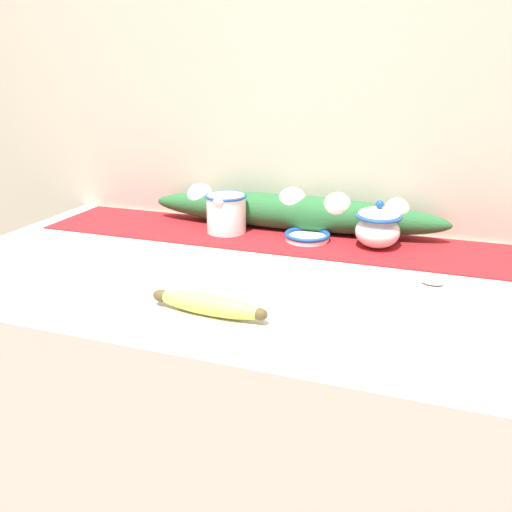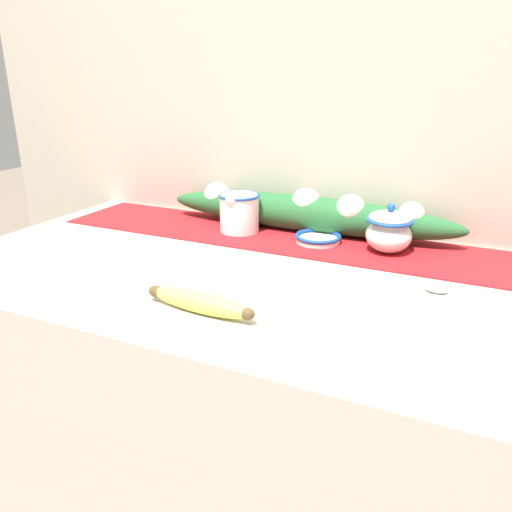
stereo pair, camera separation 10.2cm
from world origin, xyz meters
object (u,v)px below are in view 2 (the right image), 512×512
(small_dish, at_px, (318,238))
(spoon, at_px, (430,289))
(banana, at_px, (199,302))
(sugar_bowl, at_px, (389,230))
(cream_pitcher, at_px, (240,211))

(small_dish, distance_m, spoon, 0.35)
(banana, height_order, spoon, banana)
(banana, bearing_deg, small_dish, 81.39)
(sugar_bowl, relative_size, spoon, 0.62)
(banana, bearing_deg, spoon, 36.62)
(small_dish, xyz_separation_m, banana, (-0.07, -0.46, 0.01))
(sugar_bowl, height_order, small_dish, sugar_bowl)
(cream_pitcher, distance_m, small_dish, 0.22)
(sugar_bowl, height_order, spoon, sugar_bowl)
(spoon, bearing_deg, cream_pitcher, 159.42)
(sugar_bowl, bearing_deg, cream_pitcher, 179.84)
(small_dish, bearing_deg, banana, -98.61)
(sugar_bowl, relative_size, small_dish, 1.01)
(sugar_bowl, xyz_separation_m, spoon, (0.12, -0.19, -0.05))
(banana, relative_size, spoon, 1.19)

